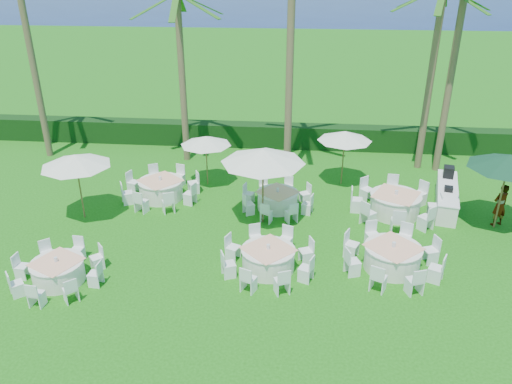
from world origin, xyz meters
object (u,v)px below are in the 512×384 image
umbrella_a (75,160)px  umbrella_c (206,141)px  banquet_table_d (161,189)px  banquet_table_e (277,200)px  banquet_table_c (392,257)px  staff_person (500,205)px  banquet_table_f (395,204)px  umbrella_b (263,156)px  buffet_table (446,196)px  banquet_table_a (58,271)px  umbrella_d (345,136)px  banquet_table_b (268,258)px  umbrella_green (509,161)px

umbrella_a → umbrella_c: size_ratio=1.16×
banquet_table_d → banquet_table_e: (4.92, -0.49, -0.04)m
banquet_table_c → staff_person: bearing=37.1°
banquet_table_f → umbrella_b: umbrella_b is taller
banquet_table_c → banquet_table_d: 9.91m
banquet_table_e → umbrella_b: 2.65m
banquet_table_e → umbrella_b: size_ratio=0.92×
umbrella_b → banquet_table_c: bearing=-31.8°
banquet_table_c → staff_person: size_ratio=1.89×
umbrella_c → buffet_table: umbrella_c is taller
banquet_table_a → banquet_table_e: bearing=40.8°
buffet_table → umbrella_c: bearing=173.1°
umbrella_d → banquet_table_e: bearing=-135.7°
banquet_table_b → umbrella_green: umbrella_green is taller
umbrella_c → banquet_table_d: bearing=-137.3°
umbrella_d → buffet_table: umbrella_d is taller
banquet_table_a → umbrella_b: size_ratio=0.92×
banquet_table_e → umbrella_green: size_ratio=0.98×
banquet_table_d → umbrella_b: bearing=-20.7°
banquet_table_c → staff_person: (4.41, 3.33, 0.41)m
umbrella_a → staff_person: bearing=3.1°
buffet_table → staff_person: bearing=-43.2°
banquet_table_b → staff_person: size_ratio=1.78×
banquet_table_d → staff_person: bearing=-4.8°
banquet_table_f → umbrella_c: (-7.86, 2.13, 1.61)m
umbrella_c → umbrella_green: bearing=-13.9°
banquet_table_b → banquet_table_e: banquet_table_b is taller
umbrella_b → umbrella_d: umbrella_b is taller
banquet_table_d → umbrella_a: umbrella_a is taller
umbrella_a → umbrella_green: umbrella_green is taller
umbrella_c → staff_person: size_ratio=1.35×
umbrella_b → buffet_table: umbrella_b is taller
banquet_table_e → buffet_table: buffet_table is taller
banquet_table_a → banquet_table_f: banquet_table_f is taller
buffet_table → banquet_table_e: bearing=-173.1°
buffet_table → banquet_table_f: bearing=-157.4°
banquet_table_b → staff_person: (8.42, 3.77, 0.43)m
banquet_table_c → banquet_table_d: size_ratio=0.99×
banquet_table_e → umbrella_green: bearing=-5.6°
umbrella_b → umbrella_d: size_ratio=1.26×
banquet_table_b → umbrella_d: (2.79, 7.04, 1.85)m
banquet_table_d → umbrella_d: size_ratio=1.29×
banquet_table_d → umbrella_a: size_ratio=1.22×
banquet_table_f → umbrella_green: bearing=-11.2°
umbrella_a → buffet_table: size_ratio=0.69×
banquet_table_e → banquet_table_f: bearing=-1.1°
umbrella_b → staff_person: bearing=3.7°
banquet_table_c → umbrella_a: bearing=167.8°
banquet_table_a → banquet_table_d: banquet_table_d is taller
umbrella_b → umbrella_d: (3.22, 3.84, -0.45)m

